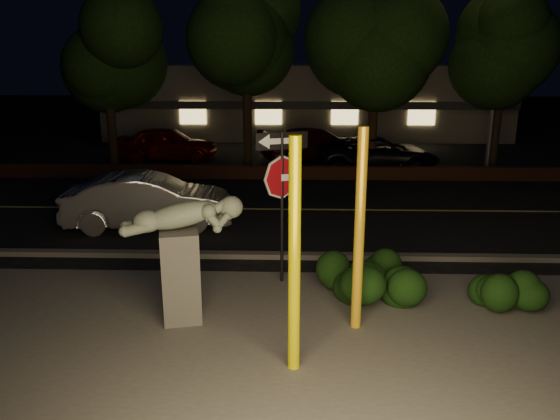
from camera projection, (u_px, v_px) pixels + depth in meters
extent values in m
plane|color=black|center=(310.00, 187.00, 19.44)|extent=(90.00, 90.00, 0.00)
cube|color=#4C4944|center=(325.00, 344.00, 8.86)|extent=(14.00, 6.00, 0.02)
cube|color=black|center=(312.00, 210.00, 16.55)|extent=(80.00, 8.00, 0.01)
cube|color=#CFC852|center=(312.00, 209.00, 16.55)|extent=(80.00, 0.12, 0.00)
cube|color=#4C4944|center=(317.00, 256.00, 12.60)|extent=(80.00, 0.25, 0.12)
cube|color=#4F2819|center=(309.00, 173.00, 20.62)|extent=(40.00, 0.35, 0.50)
cube|color=black|center=(307.00, 153.00, 26.16)|extent=(40.00, 12.00, 0.01)
cube|color=gray|center=(305.00, 98.00, 33.31)|extent=(22.00, 10.00, 4.00)
cube|color=#333338|center=(307.00, 105.00, 28.41)|extent=(22.00, 0.20, 0.40)
cube|color=#FFD87F|center=(193.00, 113.00, 28.75)|extent=(1.40, 0.08, 1.20)
cube|color=#FFD87F|center=(268.00, 113.00, 28.62)|extent=(1.40, 0.08, 1.20)
cube|color=#FFD87F|center=(345.00, 113.00, 28.50)|extent=(1.40, 0.08, 1.20)
cube|color=#FFD87F|center=(422.00, 113.00, 28.38)|extent=(1.40, 0.08, 1.20)
cylinder|color=black|center=(111.00, 123.00, 22.05)|extent=(0.36, 0.36, 3.75)
ellipsoid|color=black|center=(104.00, 33.00, 21.10)|extent=(4.60, 4.60, 4.14)
cylinder|color=black|center=(247.00, 117.00, 22.01)|extent=(0.36, 0.36, 4.25)
ellipsoid|color=black|center=(246.00, 13.00, 20.93)|extent=(5.20, 5.20, 4.68)
cylinder|color=black|center=(373.00, 122.00, 21.50)|extent=(0.36, 0.36, 4.00)
ellipsoid|color=black|center=(377.00, 23.00, 20.50)|extent=(4.80, 4.80, 4.32)
cylinder|color=black|center=(496.00, 122.00, 21.85)|extent=(0.36, 0.36, 3.90)
ellipsoid|color=black|center=(506.00, 30.00, 20.89)|extent=(4.40, 4.40, 3.96)
cylinder|color=#FEF100|center=(294.00, 259.00, 7.72)|extent=(0.18, 0.18, 3.51)
cylinder|color=yellow|center=(359.00, 232.00, 8.95)|extent=(0.17, 0.17, 3.46)
cylinder|color=black|center=(282.00, 210.00, 10.89)|extent=(0.07, 0.07, 3.10)
cube|color=white|center=(282.00, 177.00, 10.70)|extent=(0.45, 0.19, 0.13)
cube|color=black|center=(282.00, 141.00, 10.51)|extent=(1.00, 0.38, 0.33)
cube|color=white|center=(282.00, 141.00, 10.51)|extent=(0.63, 0.25, 0.13)
cube|color=#4C4944|center=(181.00, 276.00, 9.47)|extent=(0.78, 0.78, 1.66)
sphere|color=gray|center=(231.00, 207.00, 9.31)|extent=(0.39, 0.39, 0.39)
ellipsoid|color=black|center=(361.00, 267.00, 10.89)|extent=(1.87, 1.26, 0.89)
ellipsoid|color=black|center=(381.00, 280.00, 10.07)|extent=(1.79, 1.39, 1.04)
ellipsoid|color=black|center=(511.00, 287.00, 9.99)|extent=(1.35, 0.94, 0.88)
cylinder|color=#505155|center=(499.00, 50.00, 20.78)|extent=(0.19, 0.19, 9.39)
imported|color=#B3B2B7|center=(149.00, 201.00, 14.73)|extent=(4.61, 2.06, 1.47)
imported|color=maroon|center=(168.00, 144.00, 24.21)|extent=(4.41, 1.89, 1.48)
imported|color=#3A0D11|center=(317.00, 145.00, 23.98)|extent=(5.41, 3.74, 1.45)
imported|color=black|center=(378.00, 154.00, 22.10)|extent=(4.84, 2.23, 1.34)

